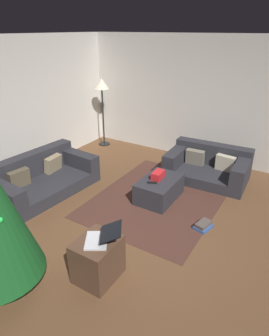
{
  "coord_description": "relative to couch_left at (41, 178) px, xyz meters",
  "views": [
    {
      "loc": [
        -2.96,
        -1.65,
        2.7
      ],
      "look_at": [
        0.52,
        0.48,
        0.75
      ],
      "focal_mm": 31.56,
      "sensor_mm": 36.0,
      "label": 1
    }
  ],
  "objects": [
    {
      "name": "ground_plane",
      "position": [
        -0.17,
        -2.25,
        -0.25
      ],
      "size": [
        6.4,
        6.4,
        0.0
      ],
      "primitive_type": "plane",
      "color": "brown"
    },
    {
      "name": "corner_partition",
      "position": [
        2.97,
        -2.25,
        1.05
      ],
      "size": [
        0.12,
        6.4,
        2.6
      ],
      "primitive_type": "cube",
      "color": "beige",
      "rests_on": "ground_plane"
    },
    {
      "name": "couch_left",
      "position": [
        0.0,
        0.0,
        0.0
      ],
      "size": [
        1.92,
        1.13,
        0.65
      ],
      "rotation": [
        0.0,
        0.0,
        3.06
      ],
      "color": "#26262B",
      "rests_on": "ground_plane"
    },
    {
      "name": "couch_right",
      "position": [
        2.07,
        -2.41,
        0.0
      ],
      "size": [
        1.01,
        1.54,
        0.62
      ],
      "rotation": [
        0.0,
        0.0,
        1.61
      ],
      "color": "#26262B",
      "rests_on": "ground_plane"
    },
    {
      "name": "ottoman",
      "position": [
        0.86,
        -1.95,
        -0.06
      ],
      "size": [
        0.86,
        0.56,
        0.37
      ],
      "primitive_type": "cube",
      "color": "#26262B",
      "rests_on": "ground_plane"
    },
    {
      "name": "gift_box",
      "position": [
        0.88,
        -1.91,
        0.19
      ],
      "size": [
        0.26,
        0.16,
        0.13
      ],
      "primitive_type": "cube",
      "rotation": [
        0.0,
        0.0,
        0.04
      ],
      "color": "red",
      "rests_on": "ottoman"
    },
    {
      "name": "tv_remote",
      "position": [
        0.68,
        -1.91,
        0.13
      ],
      "size": [
        0.11,
        0.17,
        0.02
      ],
      "primitive_type": "cube",
      "rotation": [
        0.0,
        0.0,
        0.41
      ],
      "color": "black",
      "rests_on": "ottoman"
    },
    {
      "name": "side_table",
      "position": [
        -1.11,
        -2.16,
        0.02
      ],
      "size": [
        0.52,
        0.44,
        0.52
      ],
      "primitive_type": "cube",
      "color": "#4C3323",
      "rests_on": "ground_plane"
    },
    {
      "name": "laptop",
      "position": [
        -1.08,
        -2.21,
        0.34
      ],
      "size": [
        0.49,
        0.51,
        0.18
      ],
      "color": "silver",
      "rests_on": "side_table"
    },
    {
      "name": "book_stack",
      "position": [
        0.45,
        -2.91,
        -0.2
      ],
      "size": [
        0.31,
        0.25,
        0.1
      ],
      "color": "#2D5193",
      "rests_on": "ground_plane"
    },
    {
      "name": "corner_lamp",
      "position": [
        2.48,
        0.44,
        1.14
      ],
      "size": [
        0.36,
        0.36,
        1.63
      ],
      "color": "black",
      "rests_on": "ground_plane"
    },
    {
      "name": "area_rug",
      "position": [
        0.86,
        -1.95,
        -0.24
      ],
      "size": [
        2.6,
        2.0,
        0.01
      ],
      "primitive_type": "cube",
      "color": "#43271F",
      "rests_on": "ground_plane"
    }
  ]
}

